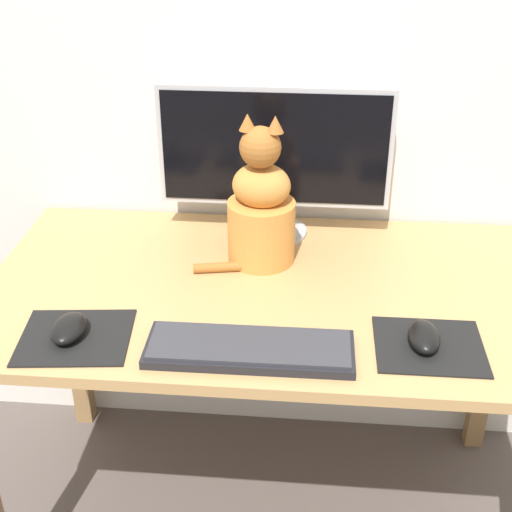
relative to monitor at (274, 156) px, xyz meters
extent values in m
plane|color=#564C47|center=(0.01, -0.26, -0.92)|extent=(12.00, 12.00, 0.00)
cube|color=silver|center=(0.01, 0.13, 0.33)|extent=(7.00, 0.04, 2.50)
cube|color=tan|center=(0.01, -0.26, -0.22)|extent=(1.28, 0.71, 0.02)
cube|color=olive|center=(-0.59, 0.06, -0.58)|extent=(0.05, 0.05, 0.69)
cube|color=olive|center=(0.61, 0.06, -0.58)|extent=(0.05, 0.05, 0.69)
cylinder|color=#B2B2B7|center=(0.00, 0.00, -0.20)|extent=(0.17, 0.17, 0.01)
cylinder|color=#B2B2B7|center=(0.00, 0.00, -0.16)|extent=(0.04, 0.04, 0.07)
cube|color=#B2B2B7|center=(0.00, 0.00, 0.02)|extent=(0.56, 0.02, 0.30)
cube|color=black|center=(0.00, -0.01, 0.02)|extent=(0.54, 0.00, 0.27)
cube|color=black|center=(-0.01, -0.51, -0.20)|extent=(0.40, 0.14, 0.02)
cube|color=#333338|center=(-0.01, -0.51, -0.19)|extent=(0.39, 0.12, 0.01)
cube|color=black|center=(-0.36, -0.49, -0.21)|extent=(0.24, 0.21, 0.00)
cube|color=black|center=(0.34, -0.46, -0.21)|extent=(0.21, 0.19, 0.00)
ellipsoid|color=black|center=(-0.37, -0.49, -0.19)|extent=(0.07, 0.11, 0.04)
ellipsoid|color=black|center=(0.32, -0.46, -0.19)|extent=(0.06, 0.11, 0.04)
cylinder|color=#D6893D|center=(-0.02, -0.14, -0.13)|extent=(0.18, 0.18, 0.15)
ellipsoid|color=#D6893D|center=(-0.02, -0.14, -0.02)|extent=(0.15, 0.13, 0.10)
sphere|color=#A36028|center=(-0.02, -0.15, 0.08)|extent=(0.11, 0.11, 0.09)
cone|color=#A36028|center=(-0.05, -0.15, 0.13)|extent=(0.04, 0.04, 0.04)
cone|color=#A36028|center=(0.01, -0.15, 0.13)|extent=(0.04, 0.04, 0.04)
cylinder|color=#A36028|center=(-0.07, -0.20, -0.20)|extent=(0.20, 0.06, 0.02)
camera|label=1|loc=(0.10, -1.62, 0.62)|focal=50.00mm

